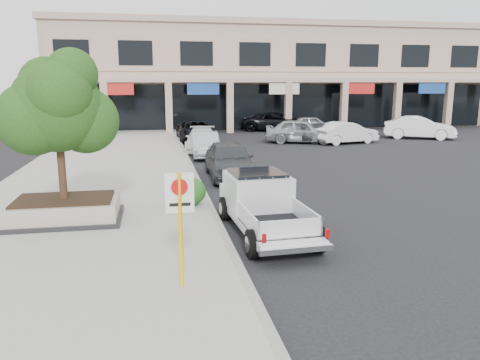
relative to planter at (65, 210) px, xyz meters
name	(u,v)px	position (x,y,z in m)	size (l,w,h in m)	color
ground	(283,239)	(5.92, -2.33, -0.48)	(120.00, 120.00, 0.00)	black
sidewalk	(95,194)	(0.42, 3.67, -0.40)	(8.00, 52.00, 0.15)	gray
curb	(202,189)	(4.37, 3.67, -0.40)	(0.20, 52.00, 0.15)	gray
strip_mall	(269,76)	(13.92, 31.61, 4.27)	(40.55, 12.43, 9.50)	tan
planter	(65,210)	(0.00, 0.00, 0.00)	(3.20, 2.20, 0.68)	black
planter_tree	(63,108)	(0.13, 0.15, 2.94)	(2.90, 2.55, 4.00)	#2F2112
no_parking_sign	(180,214)	(3.06, -5.15, 1.16)	(0.55, 0.09, 2.30)	yellow
hedge	(189,192)	(3.69, 1.06, 0.14)	(1.10, 0.99, 0.94)	#164F16
pickup_truck	(266,206)	(5.57, -1.83, 0.32)	(1.88, 5.07, 1.60)	silver
curb_car_a	(229,160)	(5.84, 6.06, 0.33)	(1.91, 4.74, 1.61)	#323537
curb_car_b	(205,145)	(5.43, 12.18, 0.22)	(1.46, 4.19, 1.38)	#A7ACB0
curb_car_c	(202,139)	(5.52, 14.76, 0.20)	(1.90, 4.67, 1.35)	silver
curb_car_d	(195,131)	(5.56, 19.53, 0.25)	(2.41, 5.23, 1.45)	black
lot_car_a	(301,131)	(12.63, 17.08, 0.35)	(1.96, 4.87, 1.66)	#96999D
lot_car_b	(346,133)	(15.60, 16.26, 0.27)	(1.57, 4.51, 1.49)	silver
lot_car_c	(329,133)	(14.64, 16.94, 0.20)	(1.88, 4.63, 1.34)	#292B2E
lot_car_d	(276,122)	(13.04, 25.40, 0.32)	(2.62, 5.69, 1.58)	black
lot_car_e	(313,125)	(15.53, 22.88, 0.24)	(1.69, 4.20, 1.43)	#96989D
lot_car_f	(419,128)	(22.08, 17.93, 0.35)	(1.76, 5.04, 1.66)	white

